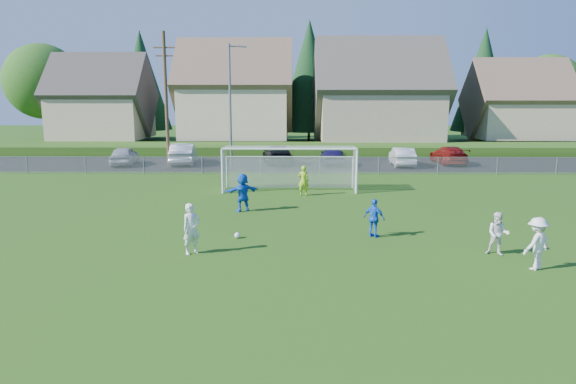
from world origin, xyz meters
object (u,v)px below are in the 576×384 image
car_e (332,156)px  soccer_goal (290,162)px  player_white_a (191,229)px  player_white_b (498,234)px  car_a (124,156)px  car_g (449,155)px  player_blue_b (243,192)px  goalkeeper (304,181)px  car_b (184,154)px  player_white_c (537,243)px  player_blue_a (374,218)px  soccer_ball (237,235)px  car_f (402,157)px  car_d (278,155)px

car_e → soccer_goal: size_ratio=0.57×
player_white_a → player_white_b: (10.27, -0.04, -0.13)m
car_a → car_g: (25.20, 0.92, -0.02)m
player_blue_b → goalkeeper: bearing=-152.9°
car_b → soccer_goal: 14.01m
player_white_c → goalkeeper: player_white_c is taller
player_white_a → car_g: (15.58, 23.41, -0.18)m
player_blue_a → player_blue_b: bearing=-2.3°
car_b → car_g: 20.75m
player_white_c → car_a: bearing=-79.0°
player_blue_a → car_e: player_blue_a is taller
player_white_c → car_g: player_white_c is taller
player_white_b → car_g: player_white_b is taller
player_white_c → player_blue_a: size_ratio=1.12×
car_a → car_g: size_ratio=0.88×
player_white_c → soccer_goal: size_ratio=0.22×
player_white_b → car_b: car_b is taller
soccer_ball → car_e: (5.08, 20.79, 0.61)m
car_e → car_f: bearing=176.0°
soccer_ball → car_f: car_f is taller
soccer_goal → player_blue_a: bearing=-71.5°
player_white_b → car_f: player_white_b is taller
player_white_a → car_b: player_white_a is taller
player_blue_b → car_d: size_ratio=0.35×
car_f → car_b: bearing=-0.5°
goalkeeper → car_f: 14.22m
player_blue_b → car_g: size_ratio=0.37×
player_blue_b → car_e: size_ratio=0.42×
player_blue_b → car_f: bearing=-149.9°
player_white_b → car_d: size_ratio=0.29×
soccer_ball → goalkeeper: 8.85m
player_blue_b → soccer_ball: bearing=67.0°
player_blue_b → player_blue_a: bearing=115.1°
player_white_c → car_e: size_ratio=0.39×
player_white_c → car_g: (4.69, 24.88, -0.13)m
player_white_c → car_f: size_ratio=0.39×
soccer_ball → player_blue_b: bearing=92.9°
car_e → soccer_goal: (-3.20, -10.77, 0.91)m
player_white_b → car_f: size_ratio=0.35×
soccer_ball → player_blue_a: (5.15, 0.24, 0.62)m
player_white_b → car_d: (-8.09, 23.22, 0.00)m
player_white_a → player_blue_b: player_blue_b is taller
player_white_b → goalkeeper: bearing=143.1°
car_a → car_e: bearing=173.7°
player_blue_a → car_a: (-16.10, 20.35, -0.02)m
player_blue_a → goalkeeper: size_ratio=0.91×
car_d → car_b: bearing=-7.4°
goalkeeper → car_d: goalkeeper is taller
goalkeeper → car_b: 15.72m
player_white_a → car_f: player_white_a is taller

